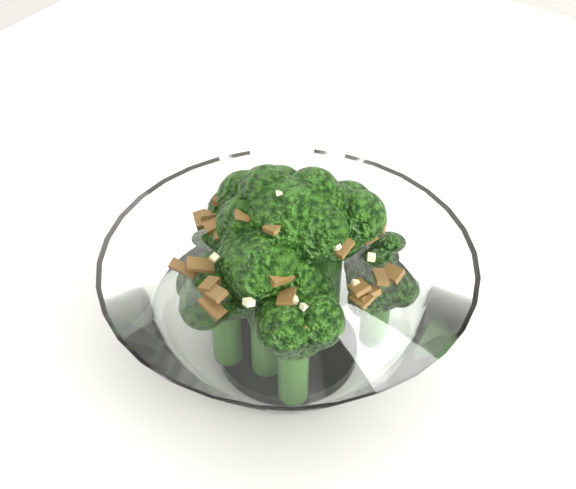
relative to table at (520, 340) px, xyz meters
The scene contains 2 objects.
table is the anchor object (origin of this frame).
broccoli_dish 0.23m from the table, 125.94° to the right, with size 0.22×0.22×0.14m.
Camera 1 is at (-0.05, -0.40, 1.18)m, focal length 55.00 mm.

